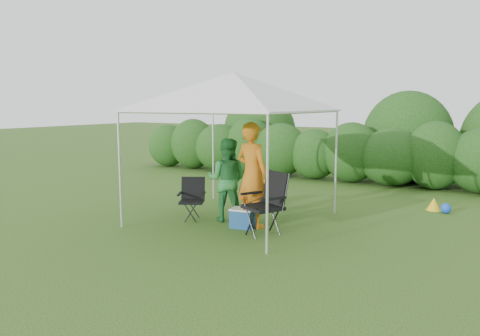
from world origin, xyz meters
The scene contains 10 objects.
ground centered at (0.00, 0.00, 0.00)m, with size 70.00×70.00×0.00m, color #3A5E1E.
hedge centered at (0.03, 6.00, 0.83)m, with size 13.90×1.53×1.80m.
canopy centered at (0.00, 0.50, 2.46)m, with size 3.10×3.10×2.83m.
chair_right centered at (1.00, -0.01, 0.61)m, with size 0.83×0.81×1.09m.
chair_left centered at (-0.75, 0.16, 0.46)m, with size 0.63×0.62×0.82m.
man centered at (0.52, 0.28, 0.96)m, with size 0.70×0.46×1.92m, color orange.
woman centered at (-0.11, 0.42, 0.80)m, with size 0.78×0.60×1.60m, color #287B38.
cooler centered at (0.42, 0.11, 0.18)m, with size 0.46×0.36×0.36m.
bottle centered at (0.48, 0.07, 0.47)m, with size 0.06×0.06×0.24m, color #592D0C.
lawn_toy centered at (3.26, 3.35, 0.12)m, with size 0.52×0.44×0.26m.
Camera 1 is at (4.65, -7.05, 2.25)m, focal length 35.00 mm.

